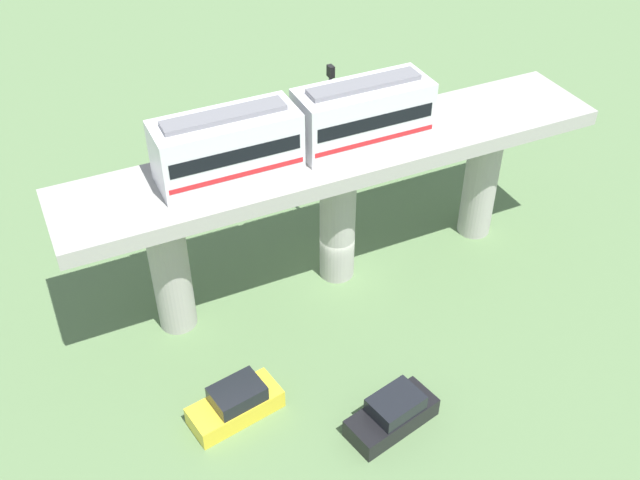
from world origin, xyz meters
TOP-DOWN VIEW (x-y plane):
  - ground_plane at (0.00, 0.00)m, footprint 120.00×120.00m
  - viaduct at (0.00, 0.00)m, footprint 5.20×28.00m
  - train at (0.00, -2.20)m, footprint 2.64×13.55m
  - parked_car_black at (10.35, -2.34)m, footprint 2.68×4.49m
  - parked_car_yellow at (6.86, -8.43)m, footprint 2.51×4.45m
  - tree_near_viaduct at (-10.07, 8.00)m, footprint 3.34×3.34m
  - signal_post at (-3.40, 1.18)m, footprint 0.44×0.28m

SIDE VIEW (x-z plane):
  - ground_plane at x=0.00m, z-range 0.00..0.00m
  - parked_car_black at x=10.35m, z-range -0.14..1.62m
  - parked_car_yellow at x=6.86m, z-range -0.14..1.62m
  - tree_near_viaduct at x=-10.07m, z-range 1.11..6.72m
  - signal_post at x=-3.40m, z-range 0.53..11.27m
  - viaduct at x=0.00m, z-range 2.02..10.16m
  - train at x=0.00m, z-range 8.05..11.29m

